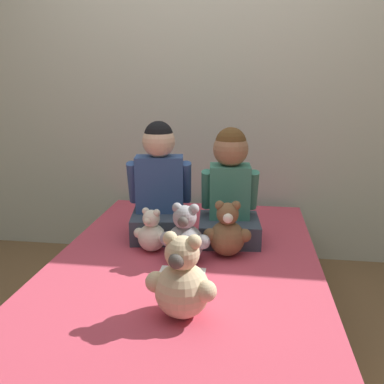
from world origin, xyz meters
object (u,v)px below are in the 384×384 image
(sign_card, at_px, (181,274))
(teddy_bear_between_children, at_px, (186,237))
(teddy_bear_held_by_left_child, at_px, (152,233))
(teddy_bear_at_foot_of_bed, at_px, (182,282))
(teddy_bear_held_by_right_child, at_px, (227,233))
(child_on_right, at_px, (230,191))
(bed, at_px, (184,301))
(child_on_left, at_px, (160,187))

(sign_card, bearing_deg, teddy_bear_between_children, 91.32)
(teddy_bear_held_by_left_child, relative_size, sign_card, 1.08)
(sign_card, bearing_deg, teddy_bear_at_foot_of_bed, -79.79)
(teddy_bear_held_by_left_child, relative_size, teddy_bear_held_by_right_child, 0.80)
(teddy_bear_held_by_left_child, bearing_deg, child_on_right, 48.28)
(bed, distance_m, child_on_right, 0.62)
(teddy_bear_held_by_left_child, distance_m, teddy_bear_held_by_right_child, 0.38)
(teddy_bear_held_by_left_child, relative_size, teddy_bear_at_foot_of_bed, 0.69)
(child_on_right, height_order, teddy_bear_held_by_left_child, child_on_right)
(child_on_left, bearing_deg, sign_card, -76.03)
(child_on_left, distance_m, teddy_bear_held_by_right_child, 0.47)
(teddy_bear_held_by_left_child, bearing_deg, bed, -15.49)
(child_on_left, height_order, teddy_bear_at_foot_of_bed, child_on_left)
(bed, bearing_deg, teddy_bear_held_by_left_child, 146.74)
(child_on_right, relative_size, sign_card, 2.91)
(teddy_bear_held_by_left_child, height_order, teddy_bear_at_foot_of_bed, teddy_bear_at_foot_of_bed)
(child_on_left, bearing_deg, teddy_bear_held_by_left_child, -98.03)
(teddy_bear_between_children, height_order, teddy_bear_at_foot_of_bed, teddy_bear_at_foot_of_bed)
(child_on_left, bearing_deg, teddy_bear_between_children, -67.89)
(bed, bearing_deg, teddy_bear_held_by_right_child, 32.21)
(sign_card, bearing_deg, child_on_left, 113.03)
(sign_card, bearing_deg, child_on_right, 68.44)
(child_on_right, xyz_separation_m, sign_card, (-0.19, -0.47, -0.27))
(bed, height_order, sign_card, sign_card)
(teddy_bear_held_by_right_child, height_order, teddy_bear_at_foot_of_bed, teddy_bear_at_foot_of_bed)
(bed, bearing_deg, teddy_bear_between_children, 79.04)
(teddy_bear_held_by_left_child, distance_m, sign_card, 0.33)
(sign_card, bearing_deg, teddy_bear_held_by_right_child, 52.54)
(child_on_right, distance_m, teddy_bear_held_by_left_child, 0.48)
(bed, relative_size, child_on_right, 3.22)
(teddy_bear_between_children, distance_m, sign_card, 0.19)
(child_on_left, relative_size, sign_card, 3.04)
(child_on_right, bearing_deg, sign_card, -116.72)
(child_on_left, relative_size, teddy_bear_at_foot_of_bed, 1.95)
(child_on_left, relative_size, teddy_bear_held_by_left_child, 2.82)
(child_on_right, bearing_deg, teddy_bear_between_children, -125.34)
(teddy_bear_held_by_right_child, bearing_deg, teddy_bear_between_children, -157.96)
(child_on_right, height_order, sign_card, child_on_right)
(child_on_left, relative_size, teddy_bear_between_children, 2.19)
(teddy_bear_held_by_left_child, xyz_separation_m, teddy_bear_held_by_right_child, (0.38, 0.00, 0.02))
(child_on_left, distance_m, child_on_right, 0.39)
(child_on_right, relative_size, teddy_bear_held_by_right_child, 2.16)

